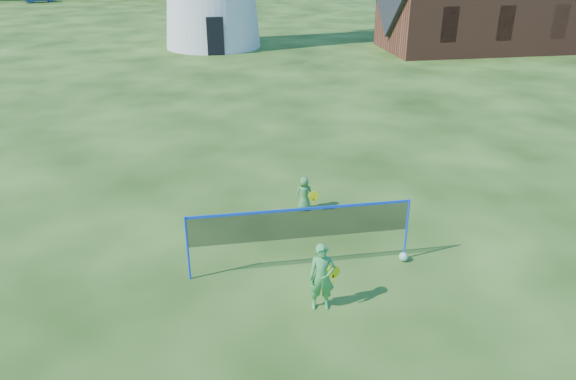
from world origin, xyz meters
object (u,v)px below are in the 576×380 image
(chapel, at_px, (483,0))
(player_girl, at_px, (322,277))
(badminton_net, at_px, (301,225))
(play_ball, at_px, (404,257))
(player_boy, at_px, (304,194))

(chapel, distance_m, player_girl, 32.03)
(badminton_net, xyz_separation_m, player_girl, (0.14, -1.51, -0.41))
(badminton_net, height_order, player_girl, badminton_net)
(player_girl, relative_size, play_ball, 6.67)
(badminton_net, xyz_separation_m, player_boy, (0.68, 2.95, -0.66))
(chapel, xyz_separation_m, play_ball, (-14.99, -25.43, -3.11))
(play_ball, bearing_deg, badminton_net, 177.65)
(chapel, xyz_separation_m, player_girl, (-17.30, -26.84, -2.49))
(chapel, bearing_deg, play_ball, -120.52)
(chapel, xyz_separation_m, player_boy, (-16.76, -22.38, -2.74))
(player_boy, relative_size, play_ball, 4.39)
(play_ball, bearing_deg, player_boy, 120.14)
(player_boy, distance_m, play_ball, 3.55)
(badminton_net, bearing_deg, player_boy, 76.94)
(chapel, height_order, badminton_net, chapel)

